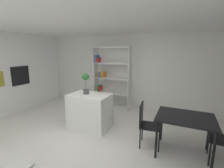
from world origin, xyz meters
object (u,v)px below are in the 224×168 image
(potted_plant_on_island, at_px, (86,82))
(built_in_oven, at_px, (20,76))
(kitchen_island, at_px, (90,111))
(dining_table, at_px, (185,121))
(dining_chair_island_side, at_px, (146,121))
(open_bookshelf, at_px, (110,77))

(potted_plant_on_island, bearing_deg, built_in_oven, 179.05)
(kitchen_island, relative_size, dining_table, 1.02)
(built_in_oven, relative_size, dining_chair_island_side, 0.66)
(kitchen_island, relative_size, open_bookshelf, 0.49)
(open_bookshelf, bearing_deg, dining_chair_island_side, -46.68)
(open_bookshelf, bearing_deg, built_in_oven, -147.99)
(built_in_oven, height_order, potted_plant_on_island, built_in_oven)
(potted_plant_on_island, bearing_deg, dining_chair_island_side, -8.19)
(built_in_oven, height_order, dining_table, built_in_oven)
(kitchen_island, bearing_deg, dining_table, -5.21)
(built_in_oven, distance_m, dining_chair_island_side, 4.29)
(built_in_oven, height_order, kitchen_island, built_in_oven)
(built_in_oven, relative_size, dining_table, 0.59)
(kitchen_island, height_order, potted_plant_on_island, potted_plant_on_island)
(built_in_oven, bearing_deg, kitchen_island, -1.30)
(kitchen_island, xyz_separation_m, dining_table, (2.27, -0.21, 0.25))
(potted_plant_on_island, height_order, open_bookshelf, open_bookshelf)
(built_in_oven, relative_size, potted_plant_on_island, 1.12)
(dining_table, bearing_deg, dining_chair_island_side, -179.07)
(built_in_oven, bearing_deg, potted_plant_on_island, -0.95)
(dining_chair_island_side, bearing_deg, kitchen_island, 75.03)
(built_in_oven, xyz_separation_m, dining_chair_island_side, (4.23, -0.28, -0.66))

